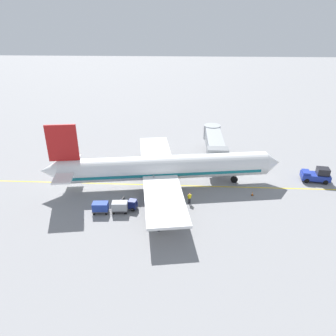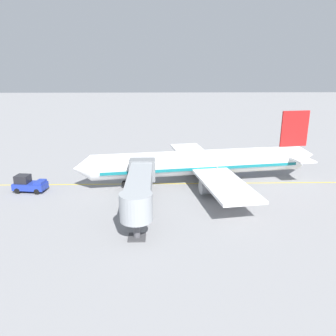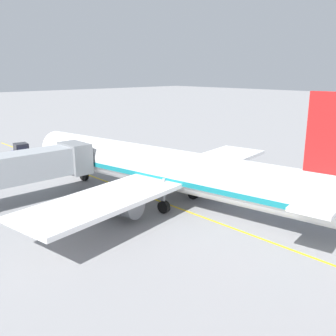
{
  "view_description": "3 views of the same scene",
  "coord_description": "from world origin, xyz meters",
  "px_view_note": "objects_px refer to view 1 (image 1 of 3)",
  "views": [
    {
      "loc": [
        44.36,
        2.03,
        23.93
      ],
      "look_at": [
        0.85,
        -0.36,
        3.46
      ],
      "focal_mm": 33.64,
      "sensor_mm": 36.0,
      "label": 1
    },
    {
      "loc": [
        -47.16,
        5.12,
        16.73
      ],
      "look_at": [
        -0.81,
        4.0,
        2.74
      ],
      "focal_mm": 35.24,
      "sensor_mm": 36.0,
      "label": 2
    },
    {
      "loc": [
        -22.17,
        -25.33,
        11.93
      ],
      "look_at": [
        0.77,
        -1.01,
        3.18
      ],
      "focal_mm": 39.71,
      "sensor_mm": 36.0,
      "label": 3
    }
  ],
  "objects_px": {
    "baggage_cart_front": "(120,206)",
    "safety_cone_nose_left": "(252,194)",
    "pushback_tractor": "(317,175)",
    "baggage_tug_trailing": "(129,204)",
    "ground_crew_loader": "(159,225)",
    "parked_airliner": "(164,168)",
    "ground_crew_wing_walker": "(168,193)",
    "baggage_tug_lead": "(173,210)",
    "baggage_cart_second_in_train": "(100,207)",
    "jet_bridge": "(214,143)",
    "ground_crew_marshaller": "(190,198)"
  },
  "relations": [
    {
      "from": "parked_airliner",
      "to": "ground_crew_wing_walker",
      "type": "height_order",
      "value": "parked_airliner"
    },
    {
      "from": "baggage_tug_trailing",
      "to": "ground_crew_loader",
      "type": "bearing_deg",
      "value": 42.81
    },
    {
      "from": "baggage_cart_second_in_train",
      "to": "ground_crew_loader",
      "type": "bearing_deg",
      "value": 65.76
    },
    {
      "from": "baggage_tug_lead",
      "to": "safety_cone_nose_left",
      "type": "xyz_separation_m",
      "value": [
        -5.85,
        11.7,
        -0.42
      ]
    },
    {
      "from": "pushback_tractor",
      "to": "ground_crew_loader",
      "type": "distance_m",
      "value": 28.81
    },
    {
      "from": "ground_crew_marshaller",
      "to": "baggage_tug_trailing",
      "type": "bearing_deg",
      "value": -77.69
    },
    {
      "from": "pushback_tractor",
      "to": "ground_crew_marshaller",
      "type": "xyz_separation_m",
      "value": [
        8.12,
        -20.75,
        -0.15
      ]
    },
    {
      "from": "jet_bridge",
      "to": "baggage_cart_second_in_train",
      "type": "relative_size",
      "value": 5.23
    },
    {
      "from": "ground_crew_wing_walker",
      "to": "ground_crew_marshaller",
      "type": "xyz_separation_m",
      "value": [
        1.24,
        3.21,
        0.0
      ]
    },
    {
      "from": "pushback_tractor",
      "to": "baggage_cart_front",
      "type": "height_order",
      "value": "pushback_tractor"
    },
    {
      "from": "baggage_tug_trailing",
      "to": "baggage_tug_lead",
      "type": "bearing_deg",
      "value": 79.36
    },
    {
      "from": "parked_airliner",
      "to": "safety_cone_nose_left",
      "type": "height_order",
      "value": "parked_airliner"
    },
    {
      "from": "baggage_cart_second_in_train",
      "to": "safety_cone_nose_left",
      "type": "distance_m",
      "value": 22.47
    },
    {
      "from": "baggage_tug_lead",
      "to": "baggage_tug_trailing",
      "type": "xyz_separation_m",
      "value": [
        -1.19,
        -6.31,
        0.0
      ]
    },
    {
      "from": "ground_crew_loader",
      "to": "ground_crew_marshaller",
      "type": "relative_size",
      "value": 1.0
    },
    {
      "from": "ground_crew_wing_walker",
      "to": "pushback_tractor",
      "type": "bearing_deg",
      "value": 106.03
    },
    {
      "from": "baggage_tug_lead",
      "to": "safety_cone_nose_left",
      "type": "height_order",
      "value": "baggage_tug_lead"
    },
    {
      "from": "parked_airliner",
      "to": "jet_bridge",
      "type": "distance_m",
      "value": 13.9
    },
    {
      "from": "ground_crew_wing_walker",
      "to": "baggage_cart_second_in_train",
      "type": "bearing_deg",
      "value": -63.86
    },
    {
      "from": "pushback_tractor",
      "to": "ground_crew_marshaller",
      "type": "height_order",
      "value": "pushback_tractor"
    },
    {
      "from": "baggage_tug_lead",
      "to": "ground_crew_wing_walker",
      "type": "xyz_separation_m",
      "value": [
        -4.28,
        -1.02,
        0.24
      ]
    },
    {
      "from": "baggage_cart_second_in_train",
      "to": "ground_crew_loader",
      "type": "relative_size",
      "value": 1.74
    },
    {
      "from": "baggage_tug_trailing",
      "to": "baggage_cart_front",
      "type": "height_order",
      "value": "baggage_tug_trailing"
    },
    {
      "from": "ground_crew_wing_walker",
      "to": "jet_bridge",
      "type": "bearing_deg",
      "value": 151.98
    },
    {
      "from": "pushback_tractor",
      "to": "baggage_tug_trailing",
      "type": "bearing_deg",
      "value": -71.16
    },
    {
      "from": "baggage_cart_second_in_train",
      "to": "safety_cone_nose_left",
      "type": "height_order",
      "value": "baggage_cart_second_in_train"
    },
    {
      "from": "ground_crew_marshaller",
      "to": "safety_cone_nose_left",
      "type": "xyz_separation_m",
      "value": [
        -2.81,
        9.52,
        -0.66
      ]
    },
    {
      "from": "baggage_tug_lead",
      "to": "safety_cone_nose_left",
      "type": "distance_m",
      "value": 13.09
    },
    {
      "from": "pushback_tractor",
      "to": "ground_crew_wing_walker",
      "type": "relative_size",
      "value": 2.75
    },
    {
      "from": "ground_crew_wing_walker",
      "to": "ground_crew_loader",
      "type": "height_order",
      "value": "same"
    },
    {
      "from": "baggage_cart_front",
      "to": "pushback_tractor",
      "type": "bearing_deg",
      "value": 109.87
    },
    {
      "from": "parked_airliner",
      "to": "pushback_tractor",
      "type": "xyz_separation_m",
      "value": [
        -3.08,
        24.77,
        -2.09
      ]
    },
    {
      "from": "pushback_tractor",
      "to": "baggage_cart_front",
      "type": "distance_m",
      "value": 32.2
    },
    {
      "from": "ground_crew_wing_walker",
      "to": "safety_cone_nose_left",
      "type": "bearing_deg",
      "value": 97.04
    },
    {
      "from": "baggage_tug_lead",
      "to": "ground_crew_wing_walker",
      "type": "height_order",
      "value": "ground_crew_wing_walker"
    },
    {
      "from": "baggage_cart_front",
      "to": "safety_cone_nose_left",
      "type": "xyz_separation_m",
      "value": [
        -5.64,
        19.05,
        -0.66
      ]
    },
    {
      "from": "pushback_tractor",
      "to": "ground_crew_wing_walker",
      "type": "height_order",
      "value": "pushback_tractor"
    },
    {
      "from": "jet_bridge",
      "to": "ground_crew_marshaller",
      "type": "height_order",
      "value": "jet_bridge"
    },
    {
      "from": "baggage_cart_front",
      "to": "ground_crew_loader",
      "type": "height_order",
      "value": "ground_crew_loader"
    },
    {
      "from": "baggage_tug_lead",
      "to": "parked_airliner",
      "type": "bearing_deg",
      "value": -167.18
    },
    {
      "from": "baggage_tug_lead",
      "to": "ground_crew_loader",
      "type": "distance_m",
      "value": 4.18
    },
    {
      "from": "parked_airliner",
      "to": "ground_crew_wing_walker",
      "type": "bearing_deg",
      "value": 12.09
    },
    {
      "from": "ground_crew_wing_walker",
      "to": "ground_crew_loader",
      "type": "bearing_deg",
      "value": -4.48
    },
    {
      "from": "jet_bridge",
      "to": "ground_crew_wing_walker",
      "type": "relative_size",
      "value": 9.1
    },
    {
      "from": "jet_bridge",
      "to": "ground_crew_wing_walker",
      "type": "bearing_deg",
      "value": -28.02
    },
    {
      "from": "parked_airliner",
      "to": "safety_cone_nose_left",
      "type": "bearing_deg",
      "value": 80.66
    },
    {
      "from": "ground_crew_wing_walker",
      "to": "ground_crew_marshaller",
      "type": "distance_m",
      "value": 3.44
    },
    {
      "from": "parked_airliner",
      "to": "jet_bridge",
      "type": "bearing_deg",
      "value": 141.6
    },
    {
      "from": "jet_bridge",
      "to": "pushback_tractor",
      "type": "relative_size",
      "value": 3.31
    },
    {
      "from": "jet_bridge",
      "to": "pushback_tractor",
      "type": "xyz_separation_m",
      "value": [
        7.81,
        16.14,
        -2.36
      ]
    }
  ]
}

